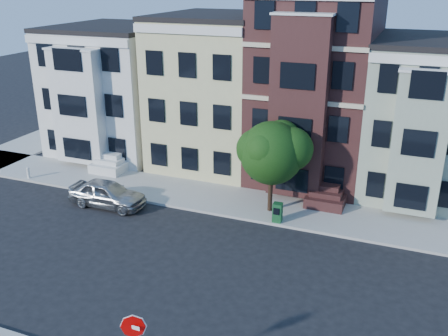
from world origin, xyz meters
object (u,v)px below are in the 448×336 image
at_px(street_tree, 272,157).
at_px(fire_hydrant, 29,174).
at_px(parked_car, 107,194).
at_px(newspaper_box, 277,212).

xyz_separation_m(street_tree, fire_hydrant, (-16.15, -1.19, -2.91)).
height_order(parked_car, fire_hydrant, parked_car).
height_order(street_tree, parked_car, street_tree).
bearing_deg(street_tree, newspaper_box, -56.78).
distance_m(newspaper_box, fire_hydrant, 16.93).
bearing_deg(fire_hydrant, parked_car, -11.40).
height_order(street_tree, fire_hydrant, street_tree).
relative_size(street_tree, parked_car, 1.40).
distance_m(parked_car, newspaper_box, 9.95).
distance_m(street_tree, parked_car, 9.78).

